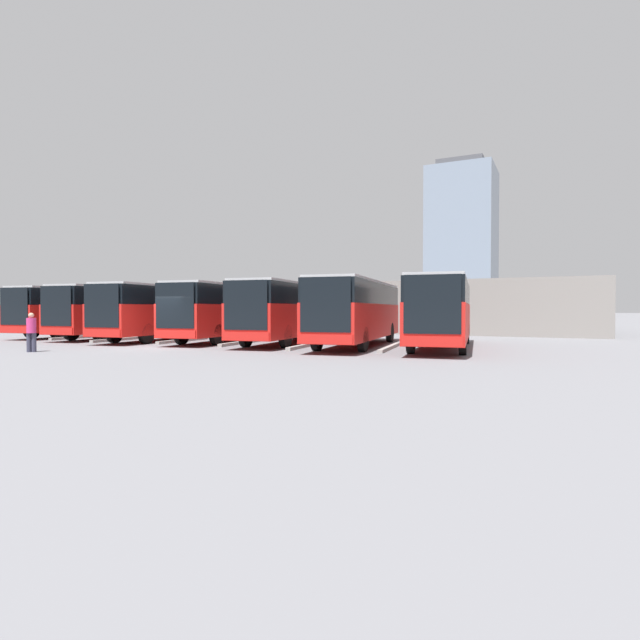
{
  "coord_description": "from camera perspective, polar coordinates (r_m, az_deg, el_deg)",
  "views": [
    {
      "loc": [
        -17.72,
        18.39,
        1.86
      ],
      "look_at": [
        -5.99,
        -5.71,
        1.3
      ],
      "focal_mm": 28.0,
      "sensor_mm": 36.0,
      "label": 1
    }
  ],
  "objects": [
    {
      "name": "curb_divider_4",
      "position": [
        32.47,
        -21.71,
        -2.04
      ],
      "size": [
        0.98,
        5.02,
        0.15
      ],
      "primitive_type": "cube",
      "rotation": [
        0.0,
        0.0,
        0.15
      ],
      "color": "#9E9E99",
      "rests_on": "ground_plane"
    },
    {
      "name": "bus_0",
      "position": [
        24.76,
        13.8,
        1.1
      ],
      "size": [
        4.05,
        11.68,
        3.3
      ],
      "rotation": [
        0.0,
        0.0,
        0.15
      ],
      "color": "red",
      "rests_on": "ground_plane"
    },
    {
      "name": "bus_2",
      "position": [
        27.7,
        -3.33,
        1.14
      ],
      "size": [
        4.05,
        11.68,
        3.3
      ],
      "rotation": [
        0.0,
        0.0,
        0.15
      ],
      "color": "red",
      "rests_on": "ground_plane"
    },
    {
      "name": "bus_6",
      "position": [
        38.8,
        -25.2,
        1.05
      ],
      "size": [
        4.05,
        11.68,
        3.3
      ],
      "rotation": [
        0.0,
        0.0,
        0.15
      ],
      "color": "red",
      "rests_on": "ground_plane"
    },
    {
      "name": "bus_1",
      "position": [
        25.46,
        4.33,
        1.14
      ],
      "size": [
        4.05,
        11.68,
        3.3
      ],
      "rotation": [
        0.0,
        0.0,
        0.15
      ],
      "color": "red",
      "rests_on": "ground_plane"
    },
    {
      "name": "pedestrian",
      "position": [
        25.21,
        -30.11,
        -1.09
      ],
      "size": [
        0.52,
        0.52,
        1.72
      ],
      "rotation": [
        0.0,
        0.0,
        3.67
      ],
      "color": "#38384C",
      "rests_on": "ground_plane"
    },
    {
      "name": "curb_divider_1",
      "position": [
        24.85,
        -1.6,
        -2.92
      ],
      "size": [
        0.98,
        5.02,
        0.15
      ],
      "primitive_type": "cube",
      "rotation": [
        0.0,
        0.0,
        0.15
      ],
      "color": "#9E9E99",
      "rests_on": "ground_plane"
    },
    {
      "name": "bus_4",
      "position": [
        32.13,
        -16.98,
        1.1
      ],
      "size": [
        4.05,
        11.68,
        3.3
      ],
      "rotation": [
        0.0,
        0.0,
        0.15
      ],
      "color": "red",
      "rests_on": "ground_plane"
    },
    {
      "name": "curb_divider_5",
      "position": [
        35.97,
        -25.59,
        -1.77
      ],
      "size": [
        0.98,
        5.02,
        0.15
      ],
      "primitive_type": "cube",
      "rotation": [
        0.0,
        0.0,
        0.15
      ],
      "color": "#9E9E99",
      "rests_on": "ground_plane"
    },
    {
      "name": "bus_5",
      "position": [
        35.44,
        -21.37,
        1.07
      ],
      "size": [
        4.05,
        11.68,
        3.3
      ],
      "rotation": [
        0.0,
        0.0,
        0.15
      ],
      "color": "red",
      "rests_on": "ground_plane"
    },
    {
      "name": "office_tower",
      "position": [
        177.43,
        15.93,
        8.71
      ],
      "size": [
        21.31,
        21.31,
        51.56
      ],
      "color": "#7F8EA3",
      "rests_on": "ground_plane"
    },
    {
      "name": "curb_divider_3",
      "position": [
        30.07,
        -15.31,
        -2.25
      ],
      "size": [
        0.98,
        5.02,
        0.15
      ],
      "primitive_type": "cube",
      "rotation": [
        0.0,
        0.0,
        0.15
      ],
      "color": "#9E9E99",
      "rests_on": "ground_plane"
    },
    {
      "name": "curb_divider_2",
      "position": [
        27.43,
        -8.87,
        -2.55
      ],
      "size": [
        0.98,
        5.02,
        0.15
      ],
      "primitive_type": "cube",
      "rotation": [
        0.0,
        0.0,
        0.15
      ],
      "color": "#9E9E99",
      "rests_on": "ground_plane"
    },
    {
      "name": "bus_3",
      "position": [
        30.03,
        -10.2,
        1.13
      ],
      "size": [
        4.05,
        11.68,
        3.3
      ],
      "rotation": [
        0.0,
        0.0,
        0.15
      ],
      "color": "red",
      "rests_on": "ground_plane"
    },
    {
      "name": "station_building",
      "position": [
        46.77,
        3.69,
        1.41
      ],
      "size": [
        41.43,
        16.95,
        4.03
      ],
      "color": "gray",
      "rests_on": "ground_plane"
    },
    {
      "name": "ground_plane",
      "position": [
        25.61,
        -17.95,
        -3.03
      ],
      "size": [
        600.0,
        600.0,
        0.0
      ],
      "primitive_type": "plane",
      "color": "slate"
    },
    {
      "name": "curb_divider_0",
      "position": [
        23.73,
        7.97,
        -3.13
      ],
      "size": [
        0.98,
        5.02,
        0.15
      ],
      "primitive_type": "cube",
      "rotation": [
        0.0,
        0.0,
        0.15
      ],
      "color": "#9E9E99",
      "rests_on": "ground_plane"
    }
  ]
}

